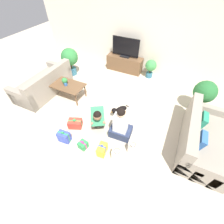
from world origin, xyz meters
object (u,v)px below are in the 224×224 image
at_px(sofa_right, 202,139).
at_px(potted_plant_corner_left, 70,59).
at_px(person_sitting, 121,126).
at_px(tv_console, 125,64).
at_px(gift_bag_a, 132,149).
at_px(dog, 119,110).
at_px(tv, 126,49).
at_px(gift_box_a, 83,145).
at_px(sofa_left, 44,84).
at_px(person_kneeling, 98,116).
at_px(mug, 66,84).
at_px(gift_box_d, 64,137).
at_px(gift_box_b, 75,123).
at_px(potted_plant_back_right, 151,67).
at_px(potted_plant_corner_right, 205,93).
at_px(gift_bag_b, 117,155).
at_px(gift_box_c, 102,149).
at_px(coffee_table, 67,86).
at_px(tabletop_plant, 65,81).

xyz_separation_m(sofa_right, potted_plant_corner_left, (-4.59, 1.33, 0.35)).
distance_m(sofa_right, person_sitting, 1.86).
relative_size(tv_console, gift_bag_a, 3.63).
relative_size(dog, gift_bag_a, 1.28).
bearing_deg(person_sitting, tv, -73.17).
distance_m(potted_plant_corner_left, gift_box_a, 3.38).
height_order(sofa_left, dog, sofa_left).
relative_size(person_kneeling, mug, 6.66).
bearing_deg(dog, mug, -144.10).
bearing_deg(gift_box_d, gift_bag_a, 13.21).
distance_m(tv_console, gift_box_b, 3.24).
relative_size(potted_plant_back_right, dog, 1.40).
bearing_deg(person_sitting, potted_plant_corner_right, -136.34).
bearing_deg(person_kneeling, sofa_left, 135.92).
bearing_deg(person_sitting, gift_bag_a, 136.88).
relative_size(gift_box_a, gift_bag_b, 0.72).
bearing_deg(gift_box_d, tv_console, 89.45).
bearing_deg(gift_box_b, gift_box_c, -20.32).
height_order(coffee_table, mug, mug).
bearing_deg(gift_bag_a, potted_plant_corner_left, 145.84).
distance_m(coffee_table, gift_bag_b, 2.66).
xyz_separation_m(potted_plant_back_right, gift_box_b, (-1.09, -3.18, -0.30)).
distance_m(potted_plant_corner_left, gift_box_b, 2.70).
relative_size(gift_box_d, gift_bag_a, 0.92).
xyz_separation_m(person_kneeling, tabletop_plant, (-1.47, 0.63, 0.25)).
relative_size(tv_console, dog, 2.83).
bearing_deg(potted_plant_corner_left, gift_box_b, -52.37).
bearing_deg(sofa_left, gift_box_b, 65.04).
bearing_deg(potted_plant_back_right, coffee_table, -131.87).
bearing_deg(potted_plant_corner_left, gift_box_a, -49.72).
height_order(gift_box_a, gift_box_d, gift_box_d).
height_order(gift_box_b, gift_box_c, gift_box_c).
bearing_deg(tv, gift_box_d, -90.55).
distance_m(person_kneeling, tabletop_plant, 1.62).
distance_m(potted_plant_back_right, gift_box_c, 3.57).
xyz_separation_m(potted_plant_back_right, gift_bag_b, (0.29, -3.55, -0.25)).
bearing_deg(dog, tv_console, 145.36).
bearing_deg(person_kneeling, potted_plant_back_right, 47.59).
bearing_deg(tabletop_plant, gift_bag_b, -29.39).
bearing_deg(gift_box_c, gift_box_d, -173.98).
xyz_separation_m(sofa_right, person_kneeling, (-2.44, -0.47, 0.06)).
relative_size(person_sitting, gift_box_d, 2.75).
relative_size(sofa_left, coffee_table, 1.71).
bearing_deg(gift_box_c, sofa_left, 156.70).
xyz_separation_m(potted_plant_corner_right, gift_box_b, (-2.83, -2.05, -0.53)).
xyz_separation_m(sofa_right, gift_box_d, (-2.94, -1.25, -0.14)).
bearing_deg(person_sitting, potted_plant_corner_left, -37.16).
relative_size(coffee_table, gift_bag_b, 3.25).
relative_size(potted_plant_back_right, gift_box_d, 1.94).
distance_m(potted_plant_back_right, person_kneeling, 2.93).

